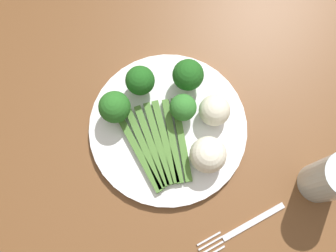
{
  "coord_description": "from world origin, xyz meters",
  "views": [
    {
      "loc": [
        -0.18,
        0.06,
        1.41
      ],
      "look_at": [
        -0.02,
        0.02,
        0.77
      ],
      "focal_mm": 40.0,
      "sensor_mm": 36.0,
      "label": 1
    }
  ],
  "objects_px": {
    "dining_table": "(173,130)",
    "broccoli_left": "(182,105)",
    "broccoli_front_left": "(115,107)",
    "broccoli_near_center": "(188,75)",
    "plate": "(168,128)",
    "cauliflower_mid": "(208,155)",
    "fork": "(241,229)",
    "asparagus_bundle": "(159,145)",
    "water_glass": "(331,179)",
    "broccoli_right": "(140,81)",
    "cauliflower_front": "(214,110)"
  },
  "relations": [
    {
      "from": "broccoli_left",
      "to": "fork",
      "type": "xyz_separation_m",
      "value": [
        -0.22,
        -0.04,
        -0.05
      ]
    },
    {
      "from": "broccoli_left",
      "to": "water_glass",
      "type": "relative_size",
      "value": 0.48
    },
    {
      "from": "broccoli_left",
      "to": "cauliflower_mid",
      "type": "relative_size",
      "value": 0.93
    },
    {
      "from": "plate",
      "to": "cauliflower_mid",
      "type": "bearing_deg",
      "value": -145.51
    },
    {
      "from": "asparagus_bundle",
      "to": "water_glass",
      "type": "height_order",
      "value": "water_glass"
    },
    {
      "from": "plate",
      "to": "broccoli_left",
      "type": "bearing_deg",
      "value": -55.02
    },
    {
      "from": "plate",
      "to": "asparagus_bundle",
      "type": "relative_size",
      "value": 1.78
    },
    {
      "from": "dining_table",
      "to": "water_glass",
      "type": "bearing_deg",
      "value": -130.72
    },
    {
      "from": "plate",
      "to": "fork",
      "type": "xyz_separation_m",
      "value": [
        -0.2,
        -0.07,
        -0.01
      ]
    },
    {
      "from": "broccoli_near_center",
      "to": "broccoli_right",
      "type": "relative_size",
      "value": 1.07
    },
    {
      "from": "fork",
      "to": "water_glass",
      "type": "xyz_separation_m",
      "value": [
        0.04,
        -0.15,
        0.06
      ]
    },
    {
      "from": "dining_table",
      "to": "asparagus_bundle",
      "type": "bearing_deg",
      "value": 138.55
    },
    {
      "from": "broccoli_right",
      "to": "cauliflower_mid",
      "type": "height_order",
      "value": "broccoli_right"
    },
    {
      "from": "cauliflower_mid",
      "to": "broccoli_near_center",
      "type": "bearing_deg",
      "value": -2.29
    },
    {
      "from": "fork",
      "to": "broccoli_left",
      "type": "bearing_deg",
      "value": -92.39
    },
    {
      "from": "broccoli_front_left",
      "to": "water_glass",
      "type": "bearing_deg",
      "value": -124.31
    },
    {
      "from": "cauliflower_front",
      "to": "fork",
      "type": "relative_size",
      "value": 0.33
    },
    {
      "from": "broccoli_front_left",
      "to": "cauliflower_mid",
      "type": "distance_m",
      "value": 0.18
    },
    {
      "from": "broccoli_front_left",
      "to": "broccoli_near_center",
      "type": "bearing_deg",
      "value": -80.11
    },
    {
      "from": "cauliflower_mid",
      "to": "water_glass",
      "type": "relative_size",
      "value": 0.51
    },
    {
      "from": "asparagus_bundle",
      "to": "cauliflower_mid",
      "type": "xyz_separation_m",
      "value": [
        -0.04,
        -0.07,
        0.03
      ]
    },
    {
      "from": "plate",
      "to": "broccoli_front_left",
      "type": "xyz_separation_m",
      "value": [
        0.05,
        0.08,
        0.05
      ]
    },
    {
      "from": "asparagus_bundle",
      "to": "plate",
      "type": "bearing_deg",
      "value": -41.88
    },
    {
      "from": "plate",
      "to": "cauliflower_front",
      "type": "distance_m",
      "value": 0.09
    },
    {
      "from": "asparagus_bundle",
      "to": "broccoli_right",
      "type": "relative_size",
      "value": 2.5
    },
    {
      "from": "asparagus_bundle",
      "to": "broccoli_left",
      "type": "relative_size",
      "value": 2.75
    },
    {
      "from": "broccoli_front_left",
      "to": "cauliflower_mid",
      "type": "bearing_deg",
      "value": -132.24
    },
    {
      "from": "dining_table",
      "to": "cauliflower_mid",
      "type": "xyz_separation_m",
      "value": [
        -0.09,
        -0.03,
        0.14
      ]
    },
    {
      "from": "plate",
      "to": "asparagus_bundle",
      "type": "distance_m",
      "value": 0.04
    },
    {
      "from": "water_glass",
      "to": "broccoli_left",
      "type": "bearing_deg",
      "value": 46.43
    },
    {
      "from": "cauliflower_mid",
      "to": "fork",
      "type": "relative_size",
      "value": 0.38
    },
    {
      "from": "broccoli_front_left",
      "to": "broccoli_right",
      "type": "xyz_separation_m",
      "value": [
        0.04,
        -0.05,
        -0.0
      ]
    },
    {
      "from": "asparagus_bundle",
      "to": "water_glass",
      "type": "bearing_deg",
      "value": -119.65
    },
    {
      "from": "dining_table",
      "to": "broccoli_left",
      "type": "distance_m",
      "value": 0.14
    },
    {
      "from": "dining_table",
      "to": "broccoli_left",
      "type": "bearing_deg",
      "value": -73.33
    },
    {
      "from": "dining_table",
      "to": "cauliflower_front",
      "type": "height_order",
      "value": "cauliflower_front"
    },
    {
      "from": "broccoli_left",
      "to": "broccoli_near_center",
      "type": "bearing_deg",
      "value": -26.11
    },
    {
      "from": "plate",
      "to": "broccoli_left",
      "type": "distance_m",
      "value": 0.06
    },
    {
      "from": "plate",
      "to": "broccoli_right",
      "type": "height_order",
      "value": "broccoli_right"
    },
    {
      "from": "fork",
      "to": "asparagus_bundle",
      "type": "bearing_deg",
      "value": -73.56
    },
    {
      "from": "plate",
      "to": "water_glass",
      "type": "relative_size",
      "value": 2.33
    },
    {
      "from": "dining_table",
      "to": "broccoli_near_center",
      "type": "relative_size",
      "value": 21.72
    },
    {
      "from": "dining_table",
      "to": "cauliflower_mid",
      "type": "relative_size",
      "value": 23.7
    },
    {
      "from": "broccoli_right",
      "to": "cauliflower_front",
      "type": "height_order",
      "value": "broccoli_right"
    },
    {
      "from": "asparagus_bundle",
      "to": "dining_table",
      "type": "bearing_deg",
      "value": -42.88
    },
    {
      "from": "broccoli_near_center",
      "to": "fork",
      "type": "height_order",
      "value": "broccoli_near_center"
    },
    {
      "from": "broccoli_front_left",
      "to": "plate",
      "type": "bearing_deg",
      "value": -119.88
    },
    {
      "from": "cauliflower_mid",
      "to": "broccoli_right",
      "type": "bearing_deg",
      "value": 26.46
    },
    {
      "from": "dining_table",
      "to": "broccoli_right",
      "type": "height_order",
      "value": "broccoli_right"
    },
    {
      "from": "broccoli_near_center",
      "to": "cauliflower_mid",
      "type": "xyz_separation_m",
      "value": [
        -0.14,
        0.01,
        -0.01
      ]
    }
  ]
}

